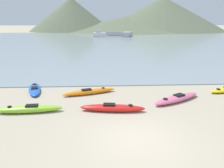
{
  "coord_description": "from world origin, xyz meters",
  "views": [
    {
      "loc": [
        -1.39,
        -7.71,
        4.58
      ],
      "look_at": [
        -0.65,
        6.17,
        0.5
      ],
      "focal_mm": 35.0,
      "sensor_mm": 36.0,
      "label": 1
    }
  ],
  "objects": [
    {
      "name": "kayak_on_sand_0",
      "position": [
        -5.11,
        2.9,
        0.18
      ],
      "size": [
        3.43,
        0.81,
        0.41
      ],
      "color": "#8CCC2D",
      "rests_on": "ground_plane"
    },
    {
      "name": "moored_boat_3",
      "position": [
        3.4,
        59.38,
        0.71
      ],
      "size": [
        6.05,
        1.77,
        1.3
      ],
      "color": "#B2B2B7",
      "rests_on": "bay_water"
    },
    {
      "name": "kayak_on_sand_2",
      "position": [
        -2.15,
        5.66,
        0.16
      ],
      "size": [
        3.47,
        1.61,
        0.35
      ],
      "color": "orange",
      "rests_on": "ground_plane"
    },
    {
      "name": "kayak_on_sand_1",
      "position": [
        3.05,
        4.11,
        0.17
      ],
      "size": [
        3.4,
        2.39,
        0.38
      ],
      "color": "#E5668C",
      "rests_on": "ground_plane"
    },
    {
      "name": "kayak_on_sand_6",
      "position": [
        -0.8,
        2.83,
        0.18
      ],
      "size": [
        3.44,
        1.01,
        0.4
      ],
      "color": "red",
      "rests_on": "ground_plane"
    },
    {
      "name": "ground_plane",
      "position": [
        0.0,
        0.0,
        0.0
      ],
      "size": [
        400.0,
        400.0,
        0.0
      ],
      "primitive_type": "plane",
      "color": "tan"
    },
    {
      "name": "bay_water",
      "position": [
        0.0,
        42.29,
        0.03
      ],
      "size": [
        160.0,
        70.0,
        0.06
      ],
      "primitive_type": "cube",
      "color": "gray",
      "rests_on": "ground_plane"
    },
    {
      "name": "far_hill_midright",
      "position": [
        26.56,
        93.61,
        7.29
      ],
      "size": [
        54.43,
        54.43,
        14.58
      ],
      "primitive_type": "cone",
      "color": "#5B664C",
      "rests_on": "ground_plane"
    },
    {
      "name": "far_hill_left",
      "position": [
        -13.75,
        92.77,
        7.0
      ],
      "size": [
        36.36,
        36.36,
        13.99
      ],
      "primitive_type": "cone",
      "color": "#5B664C",
      "rests_on": "ground_plane"
    },
    {
      "name": "moored_boat_2",
      "position": [
        6.27,
        55.4,
        0.71
      ],
      "size": [
        3.7,
        5.2,
        1.29
      ],
      "color": "#B2B2B7",
      "rests_on": "bay_water"
    },
    {
      "name": "far_hill_midleft",
      "position": [
        11.17,
        92.3,
        3.23
      ],
      "size": [
        59.86,
        59.86,
        6.46
      ],
      "primitive_type": "cone",
      "color": "#5B664C",
      "rests_on": "ground_plane"
    },
    {
      "name": "moored_boat_0",
      "position": [
        -1.67,
        54.98,
        0.78
      ],
      "size": [
        3.59,
        2.0,
        2.06
      ],
      "color": "white",
      "rests_on": "bay_water"
    },
    {
      "name": "kayak_on_sand_4",
      "position": [
        -5.82,
        6.43,
        0.14
      ],
      "size": [
        1.53,
        3.03,
        0.31
      ],
      "color": "blue",
      "rests_on": "ground_plane"
    }
  ]
}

